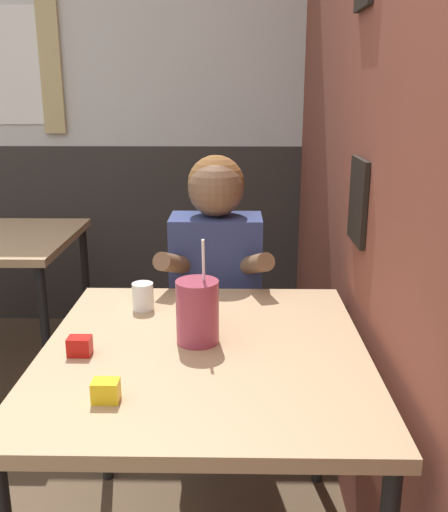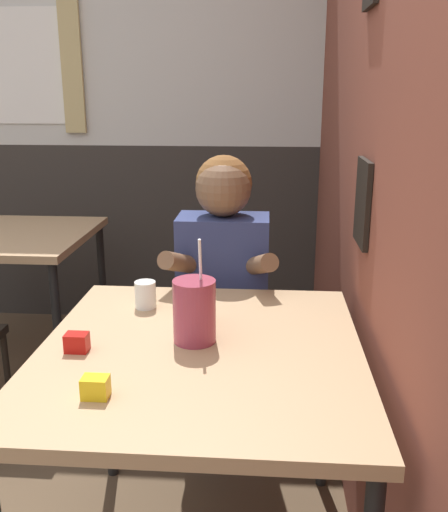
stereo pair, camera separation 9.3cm
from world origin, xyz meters
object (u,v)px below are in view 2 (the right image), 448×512
(main_table, at_px, (201,370))
(background_table, at_px, (10,249))
(cocktail_pitcher, at_px, (194,311))
(person_seated, at_px, (223,302))

(main_table, height_order, background_table, same)
(background_table, bearing_deg, cocktail_pitcher, -47.68)
(person_seated, bearing_deg, background_table, 153.16)
(background_table, relative_size, cocktail_pitcher, 2.64)
(main_table, distance_m, person_seated, 0.66)
(main_table, relative_size, background_table, 1.22)
(main_table, relative_size, cocktail_pitcher, 3.23)
(main_table, xyz_separation_m, background_table, (-1.08, 1.21, -0.02))
(main_table, distance_m, background_table, 1.63)
(background_table, height_order, person_seated, person_seated)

